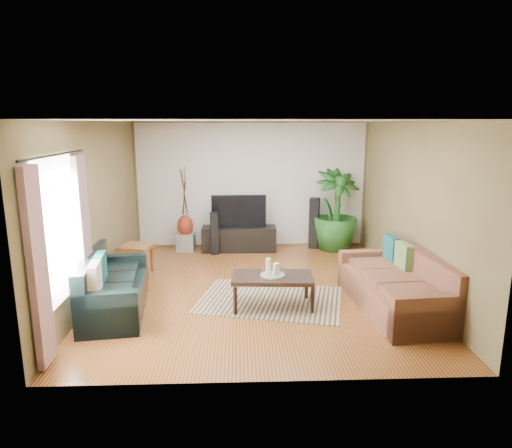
{
  "coord_description": "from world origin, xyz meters",
  "views": [
    {
      "loc": [
        -0.29,
        -7.07,
        2.67
      ],
      "look_at": [
        0.0,
        0.2,
        1.05
      ],
      "focal_mm": 32.0,
      "sensor_mm": 36.0,
      "label": 1
    }
  ],
  "objects_px": {
    "television": "(239,211)",
    "vase": "(185,226)",
    "pedestal": "(186,242)",
    "coffee_table": "(272,291)",
    "speaker_left": "(214,233)",
    "sofa_left": "(115,283)",
    "sofa_right": "(395,281)",
    "tv_stand": "(239,239)",
    "potted_plant": "(335,210)",
    "side_table": "(137,260)",
    "speaker_right": "(314,223)"
  },
  "relations": [
    {
      "from": "vase",
      "to": "sofa_left",
      "type": "bearing_deg",
      "value": -101.67
    },
    {
      "from": "coffee_table",
      "to": "tv_stand",
      "type": "distance_m",
      "value": 3.1
    },
    {
      "from": "sofa_right",
      "to": "coffee_table",
      "type": "height_order",
      "value": "sofa_right"
    },
    {
      "from": "tv_stand",
      "to": "pedestal",
      "type": "height_order",
      "value": "tv_stand"
    },
    {
      "from": "television",
      "to": "sofa_left",
      "type": "bearing_deg",
      "value": -119.74
    },
    {
      "from": "television",
      "to": "pedestal",
      "type": "xyz_separation_m",
      "value": [
        -1.14,
        0.05,
        -0.68
      ]
    },
    {
      "from": "pedestal",
      "to": "sofa_left",
      "type": "bearing_deg",
      "value": -101.67
    },
    {
      "from": "coffee_table",
      "to": "television",
      "type": "xyz_separation_m",
      "value": [
        -0.48,
        3.08,
        0.62
      ]
    },
    {
      "from": "tv_stand",
      "to": "coffee_table",
      "type": "bearing_deg",
      "value": -79.95
    },
    {
      "from": "potted_plant",
      "to": "side_table",
      "type": "relative_size",
      "value": 3.1
    },
    {
      "from": "sofa_left",
      "to": "coffee_table",
      "type": "bearing_deg",
      "value": -95.65
    },
    {
      "from": "pedestal",
      "to": "side_table",
      "type": "relative_size",
      "value": 0.66
    },
    {
      "from": "television",
      "to": "vase",
      "type": "xyz_separation_m",
      "value": [
        -1.14,
        0.05,
        -0.32
      ]
    },
    {
      "from": "pedestal",
      "to": "vase",
      "type": "bearing_deg",
      "value": 0.0
    },
    {
      "from": "vase",
      "to": "television",
      "type": "bearing_deg",
      "value": -2.43
    },
    {
      "from": "tv_stand",
      "to": "potted_plant",
      "type": "height_order",
      "value": "potted_plant"
    },
    {
      "from": "sofa_right",
      "to": "coffee_table",
      "type": "distance_m",
      "value": 1.78
    },
    {
      "from": "sofa_right",
      "to": "pedestal",
      "type": "bearing_deg",
      "value": -139.19
    },
    {
      "from": "sofa_left",
      "to": "vase",
      "type": "relative_size",
      "value": 3.95
    },
    {
      "from": "vase",
      "to": "side_table",
      "type": "relative_size",
      "value": 0.85
    },
    {
      "from": "tv_stand",
      "to": "pedestal",
      "type": "distance_m",
      "value": 1.14
    },
    {
      "from": "television",
      "to": "potted_plant",
      "type": "bearing_deg",
      "value": 0.69
    },
    {
      "from": "pedestal",
      "to": "potted_plant",
      "type": "bearing_deg",
      "value": -0.42
    },
    {
      "from": "coffee_table",
      "to": "potted_plant",
      "type": "distance_m",
      "value": 3.53
    },
    {
      "from": "sofa_left",
      "to": "television",
      "type": "distance_m",
      "value": 3.65
    },
    {
      "from": "coffee_table",
      "to": "speaker_left",
      "type": "xyz_separation_m",
      "value": [
        -0.99,
        2.82,
        0.2
      ]
    },
    {
      "from": "vase",
      "to": "tv_stand",
      "type": "bearing_deg",
      "value": -3.43
    },
    {
      "from": "tv_stand",
      "to": "potted_plant",
      "type": "relative_size",
      "value": 0.91
    },
    {
      "from": "television",
      "to": "vase",
      "type": "bearing_deg",
      "value": 177.57
    },
    {
      "from": "sofa_right",
      "to": "tv_stand",
      "type": "xyz_separation_m",
      "value": [
        -2.25,
        3.21,
        -0.16
      ]
    },
    {
      "from": "speaker_right",
      "to": "pedestal",
      "type": "distance_m",
      "value": 2.79
    },
    {
      "from": "side_table",
      "to": "tv_stand",
      "type": "bearing_deg",
      "value": 39.99
    },
    {
      "from": "potted_plant",
      "to": "side_table",
      "type": "xyz_separation_m",
      "value": [
        -3.87,
        -1.57,
        -0.58
      ]
    },
    {
      "from": "sofa_right",
      "to": "potted_plant",
      "type": "distance_m",
      "value": 3.29
    },
    {
      "from": "sofa_right",
      "to": "vase",
      "type": "bearing_deg",
      "value": -139.19
    },
    {
      "from": "pedestal",
      "to": "vase",
      "type": "distance_m",
      "value": 0.35
    },
    {
      "from": "speaker_right",
      "to": "potted_plant",
      "type": "distance_m",
      "value": 0.54
    },
    {
      "from": "vase",
      "to": "side_table",
      "type": "bearing_deg",
      "value": -113.14
    },
    {
      "from": "speaker_left",
      "to": "vase",
      "type": "xyz_separation_m",
      "value": [
        -0.63,
        0.3,
        0.09
      ]
    },
    {
      "from": "sofa_right",
      "to": "speaker_right",
      "type": "bearing_deg",
      "value": -174.75
    },
    {
      "from": "potted_plant",
      "to": "television",
      "type": "bearing_deg",
      "value": -179.31
    },
    {
      "from": "speaker_left",
      "to": "side_table",
      "type": "distance_m",
      "value": 1.84
    },
    {
      "from": "television",
      "to": "speaker_left",
      "type": "bearing_deg",
      "value": -153.41
    },
    {
      "from": "television",
      "to": "speaker_left",
      "type": "distance_m",
      "value": 0.71
    },
    {
      "from": "speaker_right",
      "to": "side_table",
      "type": "bearing_deg",
      "value": -135.06
    },
    {
      "from": "television",
      "to": "side_table",
      "type": "relative_size",
      "value": 2.07
    },
    {
      "from": "sofa_left",
      "to": "speaker_right",
      "type": "bearing_deg",
      "value": -53.4
    },
    {
      "from": "sofa_left",
      "to": "pedestal",
      "type": "bearing_deg",
      "value": -19.0
    },
    {
      "from": "sofa_right",
      "to": "tv_stand",
      "type": "bearing_deg",
      "value": -150.09
    },
    {
      "from": "coffee_table",
      "to": "potted_plant",
      "type": "xyz_separation_m",
      "value": [
        1.57,
        3.1,
        0.62
      ]
    }
  ]
}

